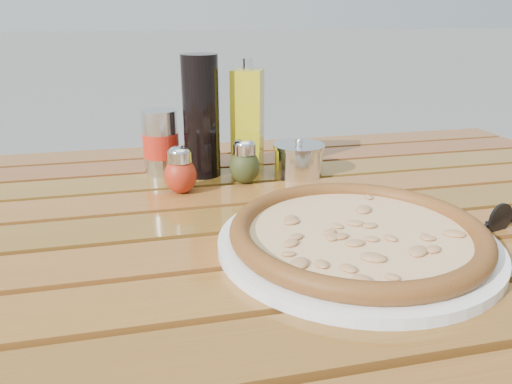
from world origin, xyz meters
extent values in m
cube|color=#3B240D|center=(0.64, 0.39, 0.35)|extent=(0.06, 0.06, 0.70)
cube|color=#39200D|center=(0.00, 0.00, 0.70)|extent=(1.36, 0.86, 0.04)
cube|color=#502C0E|center=(0.00, -0.30, 0.73)|extent=(1.40, 0.09, 0.03)
cube|color=#5B3110|center=(0.00, -0.20, 0.73)|extent=(1.40, 0.09, 0.03)
cube|color=#5F3010|center=(0.00, -0.10, 0.73)|extent=(1.40, 0.09, 0.03)
cube|color=#52300E|center=(0.00, 0.00, 0.73)|extent=(1.40, 0.09, 0.03)
cube|color=#5C3010|center=(0.00, 0.10, 0.73)|extent=(1.40, 0.09, 0.03)
cube|color=#54340E|center=(0.00, 0.20, 0.73)|extent=(1.40, 0.09, 0.03)
cube|color=#55270F|center=(0.00, 0.30, 0.73)|extent=(1.40, 0.09, 0.03)
cube|color=#562B0F|center=(0.00, 0.41, 0.73)|extent=(1.40, 0.09, 0.03)
cylinder|color=white|center=(0.10, -0.14, 0.76)|extent=(0.48, 0.48, 0.01)
cylinder|color=#FFE7B6|center=(0.10, -0.14, 0.77)|extent=(0.43, 0.43, 0.01)
torus|color=black|center=(0.10, -0.14, 0.77)|extent=(0.46, 0.46, 0.03)
ellipsoid|color=red|center=(-0.10, 0.13, 0.78)|extent=(0.07, 0.07, 0.06)
cylinder|color=silver|center=(-0.10, 0.13, 0.81)|extent=(0.05, 0.05, 0.02)
ellipsoid|color=silver|center=(-0.10, 0.13, 0.82)|extent=(0.05, 0.05, 0.02)
ellipsoid|color=#373D18|center=(0.01, 0.15, 0.78)|extent=(0.07, 0.07, 0.06)
cylinder|color=white|center=(0.01, 0.15, 0.81)|extent=(0.05, 0.05, 0.02)
ellipsoid|color=white|center=(0.01, 0.15, 0.82)|extent=(0.05, 0.05, 0.02)
cylinder|color=black|center=(-0.06, 0.22, 0.86)|extent=(0.09, 0.09, 0.22)
cylinder|color=silver|center=(-0.13, 0.25, 0.81)|extent=(0.08, 0.08, 0.12)
cylinder|color=#B62112|center=(-0.13, 0.25, 0.81)|extent=(0.08, 0.08, 0.04)
cube|color=#AE9F12|center=(0.03, 0.23, 0.84)|extent=(0.07, 0.07, 0.19)
cylinder|color=silver|center=(0.03, 0.23, 0.95)|extent=(0.03, 0.03, 0.02)
cylinder|color=white|center=(0.12, 0.18, 0.78)|extent=(0.10, 0.10, 0.05)
cylinder|color=silver|center=(0.12, 0.18, 0.81)|extent=(0.11, 0.11, 0.01)
sphere|color=silver|center=(0.12, 0.18, 0.81)|extent=(0.02, 0.02, 0.01)
cylinder|color=black|center=(0.32, -0.13, 0.77)|extent=(0.04, 0.01, 0.04)
cube|color=black|center=(0.33, -0.11, 0.75)|extent=(0.09, 0.03, 0.00)
cube|color=black|center=(0.35, -0.10, 0.75)|extent=(0.09, 0.03, 0.00)
camera|label=1|loc=(-0.16, -0.68, 1.04)|focal=35.00mm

